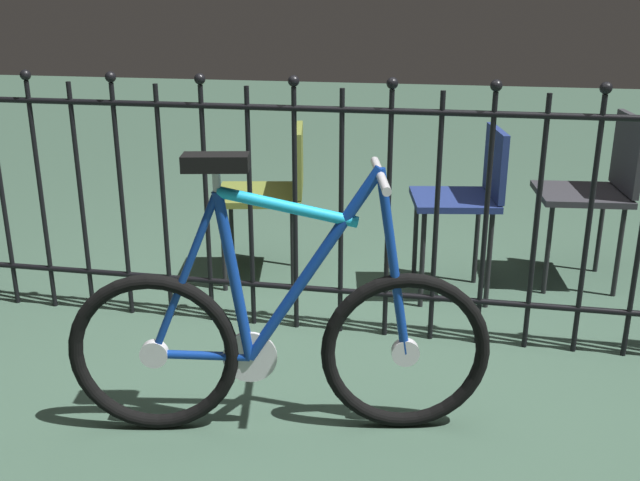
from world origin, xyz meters
TOP-DOWN VIEW (x-y plane):
  - ground_plane at (0.00, 0.00)m, footprint 20.00×20.00m
  - iron_fence at (-0.06, 0.57)m, footprint 3.69×0.07m
  - bicycle at (-0.12, -0.20)m, footprint 1.37×0.43m
  - chair_navy at (0.47, 1.09)m, footprint 0.45×0.45m
  - chair_charcoal at (1.10, 1.37)m, footprint 0.46×0.45m
  - chair_olive at (-0.48, 1.12)m, footprint 0.50×0.50m

SIDE VIEW (x-z plane):
  - ground_plane at x=0.00m, z-range 0.00..0.00m
  - bicycle at x=-0.12m, z-range -0.14..0.80m
  - chair_olive at x=-0.48m, z-range 0.10..0.89m
  - chair_navy at x=0.47m, z-range 0.11..0.93m
  - chair_charcoal at x=1.10m, z-range 0.10..0.96m
  - iron_fence at x=-0.06m, z-range 0.00..1.16m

